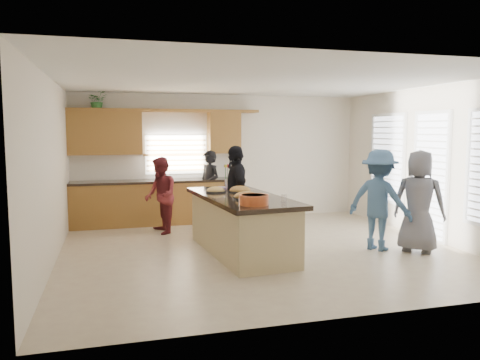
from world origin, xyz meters
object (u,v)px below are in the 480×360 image
object	(u,v)px
woman_left_mid	(161,195)
woman_right_front	(419,201)
salad_bowl	(254,199)
woman_left_front	(236,194)
island	(241,226)
woman_left_back	(209,186)
woman_right_back	(379,200)

from	to	relation	value
woman_left_mid	woman_right_front	world-z (taller)	woman_right_front
woman_right_front	woman_left_mid	bearing A→B (deg)	13.43
salad_bowl	woman_left_mid	distance (m)	2.99
salad_bowl	woman_left_front	size ratio (longest dim) A/B	0.24
island	woman_left_front	size ratio (longest dim) A/B	1.61
island	woman_left_front	xyz separation A→B (m)	(0.13, 0.84, 0.42)
island	woman_left_mid	xyz separation A→B (m)	(-1.12, 1.82, 0.30)
woman_left_back	woman_right_front	world-z (taller)	woman_right_front
island	woman_right_back	size ratio (longest dim) A/B	1.65
island	woman_right_front	size ratio (longest dim) A/B	1.65
island	woman_right_back	world-z (taller)	woman_right_back
woman_left_back	woman_right_back	xyz separation A→B (m)	(2.26, -3.11, 0.06)
island	woman_right_back	xyz separation A→B (m)	(2.29, -0.41, 0.39)
woman_left_front	woman_right_front	distance (m)	3.12
woman_left_mid	woman_right_back	xyz separation A→B (m)	(3.40, -2.23, 0.10)
woman_left_back	woman_left_mid	world-z (taller)	woman_left_back
island	woman_right_back	distance (m)	2.35
salad_bowl	woman_right_back	bearing A→B (deg)	13.48
island	salad_bowl	size ratio (longest dim) A/B	6.63
woman_right_back	woman_right_front	size ratio (longest dim) A/B	1.00
island	woman_right_front	bearing A→B (deg)	-19.08
woman_left_back	woman_right_front	bearing A→B (deg)	11.31
island	woman_left_back	world-z (taller)	woman_left_back
salad_bowl	woman_left_front	world-z (taller)	woman_left_front
woman_right_back	woman_right_front	world-z (taller)	same
woman_left_back	woman_left_front	size ratio (longest dim) A/B	0.91
island	woman_left_back	size ratio (longest dim) A/B	1.77
island	woman_left_mid	size ratio (longest dim) A/B	1.86
salad_bowl	woman_right_front	size ratio (longest dim) A/B	0.25
woman_left_back	woman_right_front	distance (m)	4.42
woman_right_back	salad_bowl	bearing A→B (deg)	69.10
woman_left_mid	woman_right_back	distance (m)	4.07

